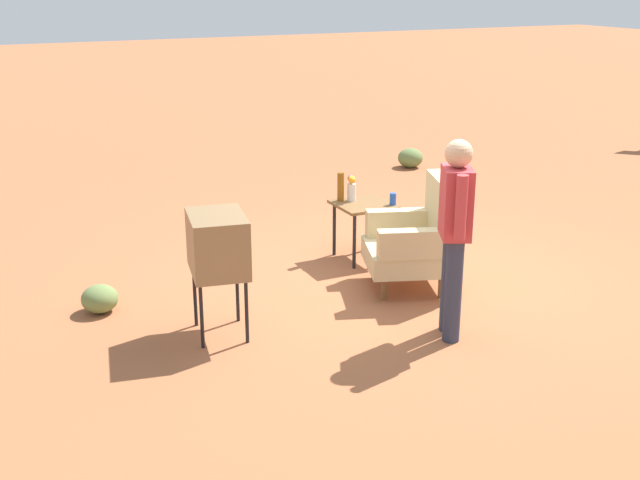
{
  "coord_description": "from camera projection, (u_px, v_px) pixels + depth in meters",
  "views": [
    {
      "loc": [
        6.03,
        -3.82,
        2.85
      ],
      "look_at": [
        0.14,
        -0.98,
        0.65
      ],
      "focal_mm": 44.83,
      "sensor_mm": 36.0,
      "label": 1
    }
  ],
  "objects": [
    {
      "name": "flower_vase",
      "position": [
        352.0,
        187.0,
        8.23
      ],
      "size": [
        0.15,
        0.1,
        0.27
      ],
      "color": "silver",
      "rests_on": "side_table"
    },
    {
      "name": "person_standing",
      "position": [
        455.0,
        227.0,
        6.31
      ],
      "size": [
        0.52,
        0.36,
        1.64
      ],
      "color": "#2D3347",
      "rests_on": "ground"
    },
    {
      "name": "bottle_tall_amber",
      "position": [
        341.0,
        187.0,
        8.22
      ],
      "size": [
        0.07,
        0.07,
        0.3
      ],
      "primitive_type": "cylinder",
      "color": "brown",
      "rests_on": "side_table"
    },
    {
      "name": "armchair",
      "position": [
        419.0,
        238.0,
        7.45
      ],
      "size": [
        0.98,
        0.99,
        1.06
      ],
      "color": "brown",
      "rests_on": "ground"
    },
    {
      "name": "shrub_near",
      "position": [
        410.0,
        158.0,
        12.23
      ],
      "size": [
        0.38,
        0.38,
        0.29
      ],
      "primitive_type": "ellipsoid",
      "color": "olive",
      "rests_on": "ground"
    },
    {
      "name": "ground_plane",
      "position": [
        406.0,
        286.0,
        7.63
      ],
      "size": [
        60.0,
        60.0,
        0.0
      ],
      "primitive_type": "plane",
      "color": "#A05B38"
    },
    {
      "name": "soda_can_blue",
      "position": [
        393.0,
        199.0,
        8.11
      ],
      "size": [
        0.07,
        0.07,
        0.12
      ],
      "primitive_type": "cylinder",
      "color": "blue",
      "rests_on": "side_table"
    },
    {
      "name": "shrub_mid",
      "position": [
        100.0,
        299.0,
        7.02
      ],
      "size": [
        0.32,
        0.32,
        0.25
      ],
      "primitive_type": "ellipsoid",
      "color": "olive",
      "rests_on": "ground"
    },
    {
      "name": "side_table",
      "position": [
        364.0,
        211.0,
        8.22
      ],
      "size": [
        0.56,
        0.56,
        0.6
      ],
      "color": "black",
      "rests_on": "ground"
    },
    {
      "name": "tv_on_stand",
      "position": [
        218.0,
        245.0,
        6.38
      ],
      "size": [
        0.67,
        0.54,
        1.03
      ],
      "color": "black",
      "rests_on": "ground"
    }
  ]
}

